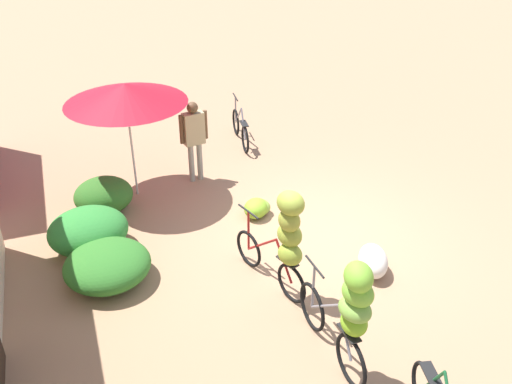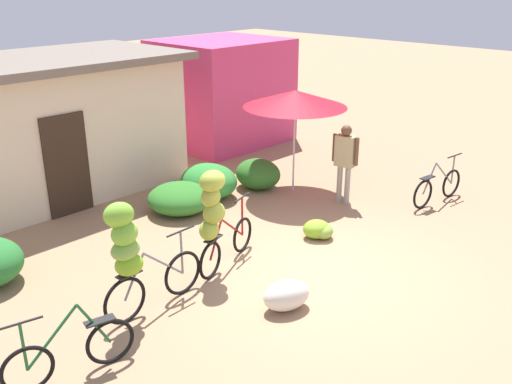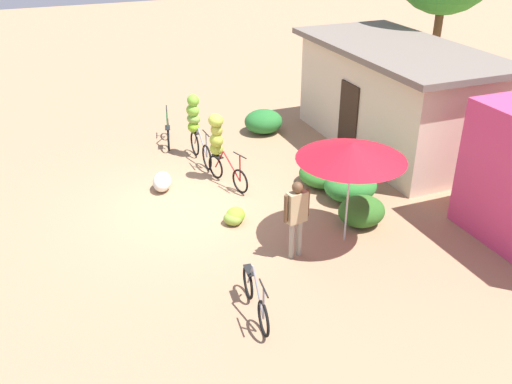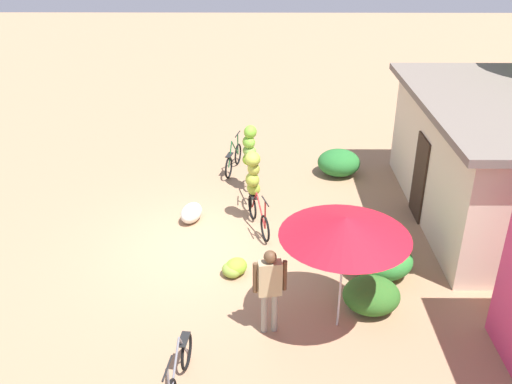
# 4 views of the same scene
# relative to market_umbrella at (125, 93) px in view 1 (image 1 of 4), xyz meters

# --- Properties ---
(ground_plane) EXTENTS (60.00, 60.00, 0.00)m
(ground_plane) POSITION_rel_market_umbrella_xyz_m (-2.52, -2.59, -2.04)
(ground_plane) COLOR #A17A59
(hedge_bush_front_right) EXTENTS (1.27, 1.30, 0.57)m
(hedge_bush_front_right) POSITION_rel_market_umbrella_xyz_m (-2.48, 0.85, -1.75)
(hedge_bush_front_right) COLOR #2E7026
(hedge_bush_front_right) RESTS_ON ground
(hedge_bush_mid) EXTENTS (1.11, 1.29, 0.71)m
(hedge_bush_mid) POSITION_rel_market_umbrella_xyz_m (-1.55, 1.03, -1.68)
(hedge_bush_mid) COLOR #2F8534
(hedge_bush_mid) RESTS_ON ground
(hedge_bush_by_door) EXTENTS (0.91, 1.05, 0.66)m
(hedge_bush_by_door) POSITION_rel_market_umbrella_xyz_m (-0.43, 0.66, -1.71)
(hedge_bush_by_door) COLOR #2E6823
(hedge_bush_by_door) RESTS_ON ground
(market_umbrella) EXTENTS (2.18, 2.18, 2.21)m
(market_umbrella) POSITION_rel_market_umbrella_xyz_m (0.00, 0.00, 0.00)
(market_umbrella) COLOR beige
(market_umbrella) RESTS_ON ground
(bicycle_near_pile) EXTENTS (1.71, 0.46, 1.76)m
(bicycle_near_pile) POSITION_rel_market_umbrella_xyz_m (-5.28, -1.65, -1.01)
(bicycle_near_pile) COLOR black
(bicycle_near_pile) RESTS_ON ground
(bicycle_center_loaded) EXTENTS (1.60, 0.60, 1.75)m
(bicycle_center_loaded) POSITION_rel_market_umbrella_xyz_m (-3.67, -1.52, -0.99)
(bicycle_center_loaded) COLOR black
(bicycle_center_loaded) RESTS_ON ground
(bicycle_by_shop) EXTENTS (1.62, 0.26, 0.94)m
(bicycle_by_shop) POSITION_rel_market_umbrella_xyz_m (1.52, -2.62, -1.69)
(bicycle_by_shop) COLOR black
(bicycle_by_shop) RESTS_ON ground
(banana_pile_on_ground) EXTENTS (0.68, 0.68, 0.34)m
(banana_pile_on_ground) POSITION_rel_market_umbrella_xyz_m (-1.53, -1.90, -1.88)
(banana_pile_on_ground) COLOR #84A73B
(banana_pile_on_ground) RESTS_ON ground
(produce_sack) EXTENTS (0.81, 0.65, 0.44)m
(produce_sack) POSITION_rel_market_umbrella_xyz_m (-3.69, -3.00, -1.82)
(produce_sack) COLOR silver
(produce_sack) RESTS_ON ground
(person_vendor) EXTENTS (0.26, 0.57, 1.66)m
(person_vendor) POSITION_rel_market_umbrella_xyz_m (0.15, -1.22, -1.02)
(person_vendor) COLOR gray
(person_vendor) RESTS_ON ground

